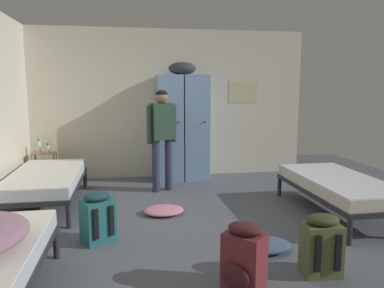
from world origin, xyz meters
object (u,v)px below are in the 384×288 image
(lotion_bottle, at_px, (48,148))
(clothes_pile_pink, at_px, (164,210))
(bed_right, at_px, (339,186))
(backpack_maroon, at_px, (244,257))
(shelf_unit, at_px, (45,165))
(person_traveler, at_px, (162,131))
(locker_bank, at_px, (182,125))
(bed_left_rear, at_px, (46,179))
(backpack_teal, at_px, (97,218))
(water_bottle, at_px, (39,146))
(clothes_pile_denim, at_px, (265,245))
(backpack_olive, at_px, (321,246))

(lotion_bottle, height_order, clothes_pile_pink, lotion_bottle)
(bed_right, bearing_deg, backpack_maroon, -138.95)
(shelf_unit, height_order, person_traveler, person_traveler)
(lotion_bottle, bearing_deg, backpack_maroon, -58.83)
(locker_bank, height_order, backpack_maroon, locker_bank)
(bed_left_rear, bearing_deg, backpack_teal, -60.24)
(locker_bank, distance_m, clothes_pile_pink, 2.13)
(water_bottle, xyz_separation_m, lotion_bottle, (0.15, -0.06, -0.03))
(shelf_unit, distance_m, water_bottle, 0.33)
(clothes_pile_denim, bearing_deg, backpack_olive, -60.66)
(bed_right, bearing_deg, person_traveler, 144.57)
(person_traveler, relative_size, lotion_bottle, 10.46)
(backpack_teal, bearing_deg, backpack_maroon, -42.91)
(lotion_bottle, height_order, backpack_maroon, lotion_bottle)
(locker_bank, relative_size, bed_left_rear, 1.09)
(shelf_unit, height_order, backpack_teal, shelf_unit)
(bed_right, height_order, clothes_pile_denim, bed_right)
(person_traveler, distance_m, backpack_olive, 3.23)
(person_traveler, height_order, backpack_maroon, person_traveler)
(person_traveler, distance_m, lotion_bottle, 1.96)
(shelf_unit, bearing_deg, water_bottle, 165.96)
(water_bottle, relative_size, clothes_pile_denim, 0.41)
(bed_left_rear, height_order, backpack_maroon, backpack_maroon)
(backpack_teal, relative_size, clothes_pile_pink, 1.06)
(locker_bank, height_order, water_bottle, locker_bank)
(backpack_olive, relative_size, clothes_pile_denim, 1.05)
(bed_left_rear, bearing_deg, lotion_bottle, 99.08)
(backpack_olive, bearing_deg, lotion_bottle, 129.68)
(lotion_bottle, relative_size, backpack_maroon, 0.28)
(bed_left_rear, distance_m, water_bottle, 1.26)
(bed_right, distance_m, bed_left_rear, 3.93)
(bed_left_rear, relative_size, backpack_maroon, 3.45)
(locker_bank, distance_m, water_bottle, 2.44)
(locker_bank, relative_size, clothes_pile_pink, 3.98)
(shelf_unit, bearing_deg, backpack_teal, -67.82)
(water_bottle, bearing_deg, bed_right, -27.94)
(locker_bank, distance_m, backpack_maroon, 3.85)
(backpack_teal, bearing_deg, locker_bank, 63.61)
(bed_left_rear, relative_size, backpack_teal, 3.45)
(water_bottle, bearing_deg, person_traveler, -18.55)
(backpack_maroon, height_order, clothes_pile_denim, backpack_maroon)
(bed_right, relative_size, clothes_pile_pink, 3.66)
(person_traveler, height_order, water_bottle, person_traveler)
(person_traveler, bearing_deg, shelf_unit, 161.27)
(bed_right, relative_size, water_bottle, 8.72)
(person_traveler, bearing_deg, backpack_maroon, -82.93)
(backpack_maroon, bearing_deg, clothes_pile_pink, 103.64)
(bed_right, bearing_deg, backpack_teal, -172.95)
(backpack_olive, bearing_deg, water_bottle, 130.61)
(person_traveler, xyz_separation_m, clothes_pile_pink, (-0.09, -1.12, -0.91))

